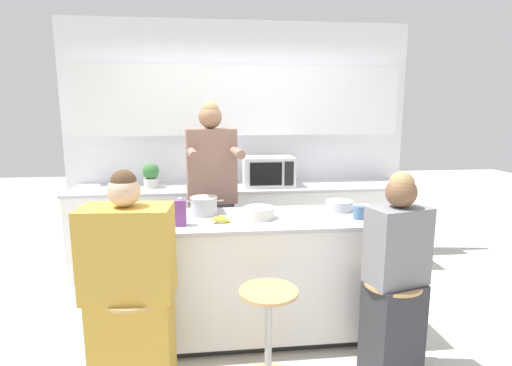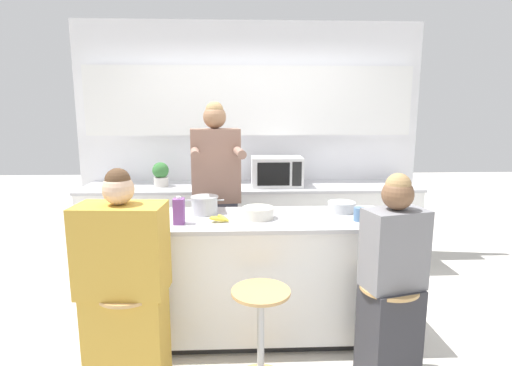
% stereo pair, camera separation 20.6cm
% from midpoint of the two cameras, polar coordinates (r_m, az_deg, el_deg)
% --- Properties ---
extents(ground_plane, '(16.00, 16.00, 0.00)m').
position_cam_midpoint_polar(ground_plane, '(3.36, -1.73, -20.48)').
color(ground_plane, beige).
extents(wall_back, '(3.90, 0.22, 2.70)m').
position_cam_midpoint_polar(wall_back, '(4.60, -3.62, 8.08)').
color(wall_back, white).
rests_on(wall_back, ground_plane).
extents(back_counter, '(3.62, 0.67, 0.91)m').
position_cam_midpoint_polar(back_counter, '(4.46, -3.25, -6.16)').
color(back_counter, white).
rests_on(back_counter, ground_plane).
extents(kitchen_island, '(2.01, 0.68, 0.93)m').
position_cam_midpoint_polar(kitchen_island, '(3.15, -1.78, -13.08)').
color(kitchen_island, black).
rests_on(kitchen_island, ground_plane).
extents(bar_stool_leftmost, '(0.38, 0.38, 0.64)m').
position_cam_midpoint_polar(bar_stool_leftmost, '(2.72, -18.93, -20.66)').
color(bar_stool_leftmost, tan).
rests_on(bar_stool_leftmost, ground_plane).
extents(bar_stool_center, '(0.38, 0.38, 0.64)m').
position_cam_midpoint_polar(bar_stool_center, '(2.66, -0.59, -20.88)').
color(bar_stool_center, tan).
rests_on(bar_stool_center, ground_plane).
extents(bar_stool_rightmost, '(0.38, 0.38, 0.64)m').
position_cam_midpoint_polar(bar_stool_rightmost, '(2.86, 16.55, -18.91)').
color(bar_stool_rightmost, tan).
rests_on(bar_stool_rightmost, ground_plane).
extents(person_cooking, '(0.49, 0.62, 1.80)m').
position_cam_midpoint_polar(person_cooking, '(3.57, -7.94, -3.15)').
color(person_cooking, '#383842').
rests_on(person_cooking, ground_plane).
extents(person_wrapped_blanket, '(0.53, 0.32, 1.40)m').
position_cam_midpoint_polar(person_wrapped_blanket, '(2.58, -19.80, -14.73)').
color(person_wrapped_blanket, gold).
rests_on(person_wrapped_blanket, ground_plane).
extents(person_seated_near, '(0.41, 0.34, 1.36)m').
position_cam_midpoint_polar(person_seated_near, '(2.74, 17.16, -13.79)').
color(person_seated_near, '#333338').
rests_on(person_seated_near, ground_plane).
extents(cooking_pot, '(0.30, 0.21, 0.14)m').
position_cam_midpoint_polar(cooking_pot, '(3.10, -9.36, -3.24)').
color(cooking_pot, '#B7BABC').
rests_on(cooking_pot, kitchen_island).
extents(fruit_bowl, '(0.22, 0.22, 0.08)m').
position_cam_midpoint_polar(fruit_bowl, '(3.24, 10.03, -3.20)').
color(fruit_bowl, '#B7BABC').
rests_on(fruit_bowl, kitchen_island).
extents(mixing_bowl_steel, '(0.23, 0.23, 0.08)m').
position_cam_midpoint_polar(mixing_bowl_steel, '(2.96, -1.57, -4.28)').
color(mixing_bowl_steel, silver).
rests_on(mixing_bowl_steel, kitchen_island).
extents(coffee_cup_near, '(0.12, 0.09, 0.10)m').
position_cam_midpoint_polar(coffee_cup_near, '(3.02, 12.65, -4.13)').
color(coffee_cup_near, '#4C7099').
rests_on(coffee_cup_near, kitchen_island).
extents(banana_bunch, '(0.16, 0.12, 0.05)m').
position_cam_midpoint_polar(banana_bunch, '(2.88, -7.14, -5.17)').
color(banana_bunch, yellow).
rests_on(banana_bunch, kitchen_island).
extents(juice_carton, '(0.08, 0.08, 0.20)m').
position_cam_midpoint_polar(juice_carton, '(2.84, -12.79, -4.13)').
color(juice_carton, '#7A428E').
rests_on(juice_carton, kitchen_island).
extents(microwave, '(0.54, 0.34, 0.32)m').
position_cam_midpoint_polar(microwave, '(4.30, 0.41, 1.65)').
color(microwave, white).
rests_on(microwave, back_counter).
extents(potted_plant, '(0.17, 0.17, 0.26)m').
position_cam_midpoint_polar(potted_plant, '(4.38, -16.10, 1.11)').
color(potted_plant, beige).
rests_on(potted_plant, back_counter).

